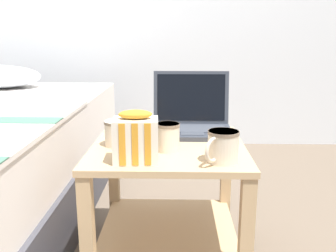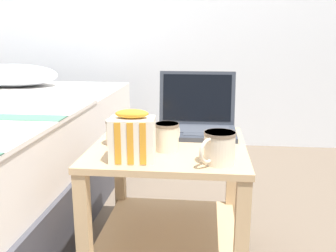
# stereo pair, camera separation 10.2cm
# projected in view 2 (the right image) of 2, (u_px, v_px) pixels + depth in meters

# --- Properties ---
(bedside_table) EXTENTS (0.56, 0.57, 0.47)m
(bedside_table) POSITION_uv_depth(u_px,v_px,m) (169.00, 186.00, 1.42)
(bedside_table) COLOR tan
(bedside_table) RESTS_ON ground_plane
(laptop) EXTENTS (0.32, 0.27, 0.24)m
(laptop) POSITION_uv_depth(u_px,v_px,m) (196.00, 120.00, 1.54)
(laptop) COLOR #333842
(laptop) RESTS_ON bedside_table
(mug_front_left) EXTENTS (0.11, 0.12, 0.10)m
(mug_front_left) POSITION_uv_depth(u_px,v_px,m) (219.00, 146.00, 1.16)
(mug_front_left) COLOR beige
(mug_front_left) RESTS_ON bedside_table
(mug_front_right) EXTENTS (0.09, 0.12, 0.10)m
(mug_front_right) POSITION_uv_depth(u_px,v_px,m) (167.00, 135.00, 1.30)
(mug_front_right) COLOR beige
(mug_front_right) RESTS_ON bedside_table
(mug_mid_center) EXTENTS (0.12, 0.11, 0.09)m
(mug_mid_center) POSITION_uv_depth(u_px,v_px,m) (120.00, 131.00, 1.36)
(mug_mid_center) COLOR beige
(mug_mid_center) RESTS_ON bedside_table
(snack_bag) EXTENTS (0.15, 0.11, 0.17)m
(snack_bag) POSITION_uv_depth(u_px,v_px,m) (132.00, 137.00, 1.19)
(snack_bag) COLOR silver
(snack_bag) RESTS_ON bedside_table
(cell_phone) EXTENTS (0.10, 0.15, 0.01)m
(cell_phone) POSITION_uv_depth(u_px,v_px,m) (128.00, 132.00, 1.53)
(cell_phone) COLOR #B7BABC
(cell_phone) RESTS_ON bedside_table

